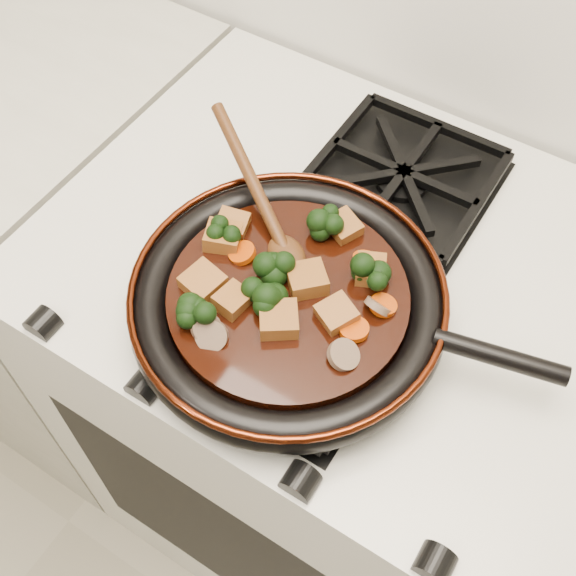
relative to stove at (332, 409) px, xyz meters
The scene contains 29 objects.
stove is the anchor object (origin of this frame).
burner_grate_front 0.48m from the stove, 90.00° to the right, with size 0.23×0.23×0.03m, color black, non-canonical shape.
burner_grate_back 0.48m from the stove, 90.00° to the left, with size 0.23×0.23×0.03m, color black, non-canonical shape.
skillet 0.51m from the stove, 95.45° to the right, with size 0.48×0.36×0.05m.
braising_sauce 0.51m from the stove, 96.34° to the right, with size 0.27×0.27×0.02m, color black.
tofu_cube_0 0.54m from the stove, 90.36° to the right, with size 0.04×0.04×0.02m, color brown.
tofu_cube_1 0.55m from the stove, 108.82° to the right, with size 0.04×0.03×0.02m, color brown.
tofu_cube_2 0.52m from the stove, 45.91° to the right, with size 0.04×0.03×0.02m, color brown.
tofu_cube_3 0.54m from the stove, 138.65° to the right, with size 0.04×0.04×0.02m, color brown.
tofu_cube_4 0.55m from the stove, 120.44° to the right, with size 0.04×0.04×0.02m, color brown.
tofu_cube_5 0.53m from the stove, 91.51° to the right, with size 0.04×0.04×0.02m, color brown.
tofu_cube_6 0.54m from the stove, 145.98° to the right, with size 0.04×0.03×0.02m, color brown.
tofu_cube_7 0.53m from the stove, 68.82° to the right, with size 0.04×0.04×0.02m, color brown.
tofu_cube_8 0.52m from the stove, 113.79° to the right, with size 0.04×0.03×0.02m, color brown.
broccoli_floret_0 0.54m from the stove, 101.74° to the right, with size 0.06×0.06×0.05m, color black, non-canonical shape.
broccoli_floret_1 0.54m from the stove, 136.49° to the right, with size 0.05×0.05×0.06m, color black, non-canonical shape.
broccoli_floret_2 0.52m from the stove, 137.97° to the right, with size 0.06×0.06×0.05m, color black, non-canonical shape.
broccoli_floret_3 0.53m from the stove, 48.07° to the right, with size 0.06×0.06×0.05m, color black, non-canonical shape.
broccoli_floret_4 0.53m from the stove, 108.32° to the right, with size 0.06×0.06×0.05m, color black, non-canonical shape.
broccoli_floret_5 0.57m from the stove, 109.76° to the right, with size 0.06×0.06×0.06m, color black, non-canonical shape.
carrot_coin_0 0.52m from the stove, 47.21° to the right, with size 0.03×0.03×0.01m, color #AC3804.
carrot_coin_1 0.53m from the stove, 128.77° to the right, with size 0.03×0.03×0.01m, color #AC3804.
carrot_coin_2 0.53m from the stove, 60.60° to the right, with size 0.03×0.03×0.01m, color #AC3804.
carrot_coin_3 0.53m from the stove, 45.18° to the right, with size 0.03×0.03×0.01m, color #AC3804.
mushroom_slice_0 0.55m from the stove, 64.15° to the right, with size 0.03×0.03×0.01m, color brown.
mushroom_slice_1 0.53m from the stove, 48.40° to the right, with size 0.03×0.03×0.01m, color brown.
mushroom_slice_2 0.56m from the stove, 103.21° to the right, with size 0.03×0.03×0.01m, color brown.
mushroom_slice_3 0.56m from the stove, 106.36° to the right, with size 0.03×0.03×0.01m, color brown.
wooden_spoon 0.54m from the stove, 148.84° to the right, with size 0.13×0.10×0.21m.
Camera 1 is at (0.22, 1.19, 1.62)m, focal length 45.00 mm.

